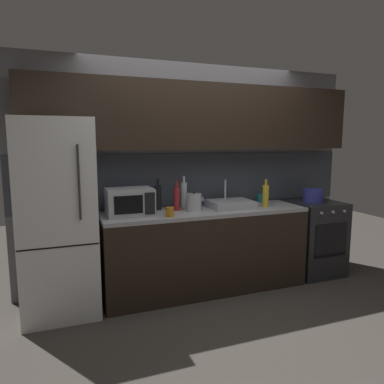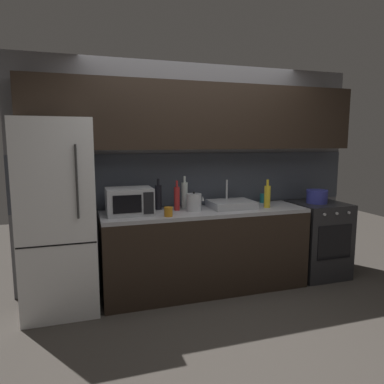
{
  "view_description": "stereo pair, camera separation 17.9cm",
  "coord_description": "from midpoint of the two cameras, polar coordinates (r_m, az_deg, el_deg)",
  "views": [
    {
      "loc": [
        -1.45,
        -2.57,
        1.64
      ],
      "look_at": [
        -0.16,
        0.9,
        1.1
      ],
      "focal_mm": 33.1,
      "sensor_mm": 36.0,
      "label": 1
    },
    {
      "loc": [
        -1.28,
        -2.63,
        1.64
      ],
      "look_at": [
        -0.16,
        0.9,
        1.1
      ],
      "focal_mm": 33.1,
      "sensor_mm": 36.0,
      "label": 2
    }
  ],
  "objects": [
    {
      "name": "refrigerator",
      "position": [
        3.58,
        -22.14,
        -3.96
      ],
      "size": [
        0.68,
        0.69,
        1.84
      ],
      "color": "white",
      "rests_on": "ground"
    },
    {
      "name": "mug_amber",
      "position": [
        3.49,
        -5.08,
        -3.23
      ],
      "size": [
        0.08,
        0.08,
        0.09
      ],
      "primitive_type": "cylinder",
      "color": "#B27019",
      "rests_on": "counter_run"
    },
    {
      "name": "back_wall",
      "position": [
        4.04,
        -0.67,
        6.95
      ],
      "size": [
        3.97,
        0.44,
        2.5
      ],
      "color": "slate",
      "rests_on": "ground"
    },
    {
      "name": "wine_bottle_red",
      "position": [
        3.78,
        -3.83,
        -1.02
      ],
      "size": [
        0.06,
        0.06,
        0.32
      ],
      "color": "#A82323",
      "rests_on": "counter_run"
    },
    {
      "name": "mug_blue",
      "position": [
        4.01,
        -0.8,
        -1.77
      ],
      "size": [
        0.09,
        0.09,
        0.09
      ],
      "primitive_type": "cylinder",
      "color": "#234299",
      "rests_on": "counter_run"
    },
    {
      "name": "kettle",
      "position": [
        3.77,
        -1.03,
        -1.66
      ],
      "size": [
        0.19,
        0.16,
        0.21
      ],
      "color": "#B7BABF",
      "rests_on": "counter_run"
    },
    {
      "name": "microwave",
      "position": [
        3.61,
        -11.4,
        -1.55
      ],
      "size": [
        0.46,
        0.35,
        0.27
      ],
      "color": "#A8AAAF",
      "rests_on": "counter_run"
    },
    {
      "name": "sink_basin",
      "position": [
        3.97,
        4.9,
        -1.91
      ],
      "size": [
        0.48,
        0.38,
        0.3
      ],
      "color": "#ADAFB5",
      "rests_on": "counter_run"
    },
    {
      "name": "ground_plane",
      "position": [
        3.37,
        6.79,
        -20.96
      ],
      "size": [
        10.0,
        10.0,
        0.0
      ],
      "primitive_type": "plane",
      "color": "#3D3833"
    },
    {
      "name": "mug_teal",
      "position": [
        4.37,
        9.81,
        -0.92
      ],
      "size": [
        0.08,
        0.08,
        0.11
      ],
      "primitive_type": "cylinder",
      "color": "#19666B",
      "rests_on": "counter_run"
    },
    {
      "name": "wine_bottle_clear",
      "position": [
        3.91,
        -2.63,
        -0.45
      ],
      "size": [
        0.07,
        0.07,
        0.36
      ],
      "color": "silver",
      "rests_on": "counter_run"
    },
    {
      "name": "oven_range",
      "position": [
        4.65,
        17.94,
        -6.98
      ],
      "size": [
        0.6,
        0.62,
        0.9
      ],
      "color": "#232326",
      "rests_on": "ground"
    },
    {
      "name": "cooking_pot",
      "position": [
        4.52,
        17.85,
        -0.55
      ],
      "size": [
        0.25,
        0.25,
        0.16
      ],
      "color": "#333899",
      "rests_on": "oven_range"
    },
    {
      "name": "wine_bottle_yellow",
      "position": [
        4.05,
        10.54,
        -0.57
      ],
      "size": [
        0.07,
        0.07,
        0.31
      ],
      "color": "gold",
      "rests_on": "counter_run"
    },
    {
      "name": "wine_bottle_dark",
      "position": [
        3.84,
        -6.85,
        -0.82
      ],
      "size": [
        0.07,
        0.07,
        0.34
      ],
      "color": "black",
      "rests_on": "counter_run"
    },
    {
      "name": "counter_run",
      "position": [
        3.94,
        0.84,
        -9.32
      ],
      "size": [
        2.23,
        0.6,
        0.9
      ],
      "color": "black",
      "rests_on": "ground"
    }
  ]
}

